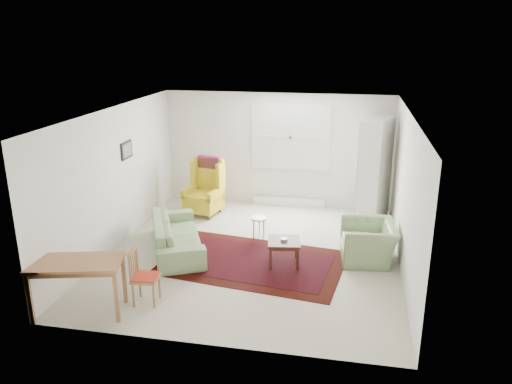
% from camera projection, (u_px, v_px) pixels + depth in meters
% --- Properties ---
extents(room, '(5.04, 5.54, 2.51)m').
position_uv_depth(room, '(256.00, 182.00, 8.62)').
color(room, beige).
rests_on(room, ground).
extents(rug, '(3.23, 2.32, 0.03)m').
position_uv_depth(rug, '(253.00, 262.00, 8.46)').
color(rug, black).
rests_on(rug, ground).
extents(sofa, '(1.56, 2.17, 0.82)m').
position_uv_depth(sofa, '(177.00, 229.00, 8.84)').
color(sofa, gray).
rests_on(sofa, ground).
extents(armchair, '(0.97, 1.09, 0.79)m').
position_uv_depth(armchair, '(368.00, 238.00, 8.48)').
color(armchair, gray).
rests_on(armchair, ground).
extents(wingback_chair, '(0.84, 0.87, 1.21)m').
position_uv_depth(wingback_chair, '(203.00, 187.00, 10.53)').
color(wingback_chair, gold).
rests_on(wingback_chair, ground).
extents(coffee_table, '(0.61, 0.61, 0.43)m').
position_uv_depth(coffee_table, '(284.00, 252.00, 8.35)').
color(coffee_table, '#3E1C13').
rests_on(coffee_table, ground).
extents(stool, '(0.40, 0.40, 0.41)m').
position_uv_depth(stool, '(259.00, 227.00, 9.44)').
color(stool, white).
rests_on(stool, ground).
extents(cabinet, '(0.71, 0.96, 2.14)m').
position_uv_depth(cabinet, '(375.00, 171.00, 10.02)').
color(cabinet, silver).
rests_on(cabinet, ground).
extents(desk, '(1.35, 0.90, 0.78)m').
position_uv_depth(desk, '(79.00, 287.00, 6.85)').
color(desk, '#9B673E').
rests_on(desk, ground).
extents(desk_chair, '(0.40, 0.40, 0.83)m').
position_uv_depth(desk_chair, '(146.00, 276.00, 7.10)').
color(desk_chair, '#9B673E').
rests_on(desk_chair, ground).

